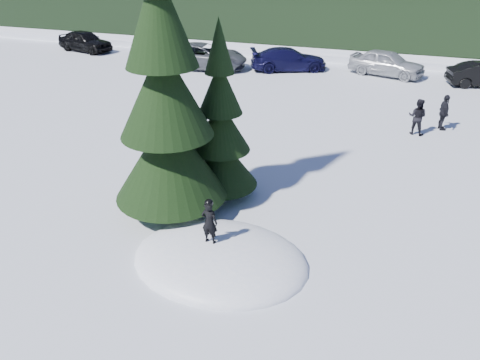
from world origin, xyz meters
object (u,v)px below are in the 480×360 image
(spruce_tall, at_px, (165,103))
(car_0, at_px, (85,41))
(adult_0, at_px, (417,117))
(car_3, at_px, (289,59))
(adult_1, at_px, (444,113))
(car_4, at_px, (387,63))
(spruce_short, at_px, (221,132))
(car_1, at_px, (170,51))
(car_2, at_px, (203,56))
(child_skier, at_px, (210,222))

(spruce_tall, distance_m, car_0, 24.15)
(adult_0, bearing_deg, car_3, -35.32)
(adult_1, distance_m, car_4, 8.84)
(spruce_short, height_order, car_1, spruce_short)
(car_0, bearing_deg, spruce_short, -121.02)
(car_2, distance_m, car_3, 5.27)
(child_skier, relative_size, car_2, 0.21)
(car_3, bearing_deg, car_1, 67.43)
(adult_1, distance_m, car_3, 11.52)
(car_1, distance_m, car_2, 3.08)
(adult_1, xyz_separation_m, car_2, (-13.68, 6.39, 0.00))
(spruce_short, xyz_separation_m, car_4, (3.82, 16.73, -1.37))
(adult_0, relative_size, car_3, 0.32)
(spruce_tall, distance_m, adult_1, 12.67)
(car_1, relative_size, car_2, 0.72)
(spruce_short, xyz_separation_m, car_3, (-1.91, 16.05, -1.43))
(car_3, distance_m, car_4, 5.77)
(adult_0, distance_m, adult_1, 1.37)
(spruce_tall, relative_size, spruce_short, 1.60)
(spruce_short, distance_m, car_4, 17.21)
(adult_0, bearing_deg, spruce_tall, 66.63)
(spruce_tall, xyz_separation_m, adult_1, (7.67, 9.76, -2.57))
(car_3, height_order, car_4, car_4)
(adult_0, bearing_deg, car_0, -8.53)
(child_skier, distance_m, car_2, 19.58)
(child_skier, relative_size, car_0, 0.27)
(child_skier, relative_size, adult_1, 0.75)
(car_2, bearing_deg, child_skier, -162.64)
(adult_1, distance_m, car_1, 18.16)
(spruce_tall, height_order, car_2, spruce_tall)
(child_skier, height_order, car_1, child_skier)
(spruce_short, xyz_separation_m, child_skier, (0.92, -3.15, -1.06))
(adult_1, height_order, car_1, adult_1)
(car_1, bearing_deg, adult_1, -106.47)
(spruce_short, bearing_deg, car_3, 96.77)
(car_2, bearing_deg, spruce_tall, -166.13)
(spruce_tall, height_order, car_1, spruce_tall)
(adult_0, relative_size, car_2, 0.28)
(car_2, bearing_deg, adult_0, -126.51)
(car_0, distance_m, car_4, 20.76)
(adult_0, bearing_deg, car_1, -15.01)
(spruce_tall, bearing_deg, car_1, 117.23)
(child_skier, distance_m, car_4, 20.09)
(car_1, bearing_deg, adult_0, -110.53)
(child_skier, height_order, car_3, child_skier)
(adult_0, xyz_separation_m, adult_1, (1.04, 0.90, 0.00))
(spruce_short, distance_m, car_2, 16.38)
(child_skier, bearing_deg, car_3, -79.25)
(spruce_tall, xyz_separation_m, car_3, (-0.91, 17.45, -2.65))
(spruce_short, distance_m, adult_0, 9.44)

